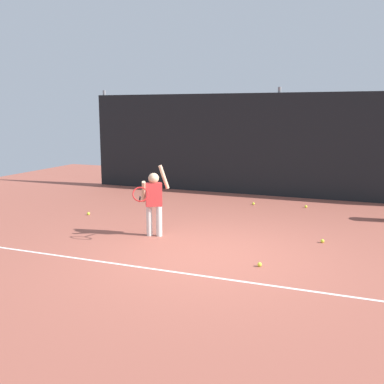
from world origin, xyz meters
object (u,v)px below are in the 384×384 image
Objects in this scene: tennis_ball_4 at (306,207)px; tennis_ball_1 at (322,241)px; tennis_player at (153,198)px; tennis_ball_0 at (260,265)px; tennis_ball_2 at (253,204)px; tennis_ball_3 at (88,214)px.

tennis_ball_1 is at bearing -77.04° from tennis_ball_4.
tennis_player is 2.54m from tennis_ball_0.
tennis_ball_1 is at bearing -17.74° from tennis_player.
tennis_ball_1 is at bearing 65.18° from tennis_ball_0.
tennis_ball_2 and tennis_ball_3 have the same top height.
tennis_ball_3 is 5.21m from tennis_ball_4.
tennis_ball_3 is (-5.19, 0.31, 0.00)m from tennis_ball_1.
tennis_player is 2.50m from tennis_ball_3.
tennis_ball_1 is at bearing -3.46° from tennis_ball_3.
tennis_ball_3 is at bearing -142.44° from tennis_ball_2.
tennis_ball_1 is (0.76, 1.65, 0.00)m from tennis_ball_0.
tennis_ball_0 and tennis_ball_4 have the same top height.
tennis_ball_3 is at bearing 176.54° from tennis_ball_1.
tennis_player is at bearing -122.84° from tennis_ball_4.
tennis_player is 20.46× the size of tennis_ball_1.
tennis_ball_0 is 1.00× the size of tennis_ball_1.
tennis_ball_0 is at bearing -75.04° from tennis_ball_2.
tennis_player is 20.46× the size of tennis_ball_2.
tennis_ball_3 is at bearing -149.96° from tennis_ball_4.
tennis_ball_3 is (-2.17, 1.03, -0.69)m from tennis_player.
tennis_ball_3 is (-3.23, -2.49, 0.00)m from tennis_ball_2.
tennis_ball_2 and tennis_ball_4 have the same top height.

